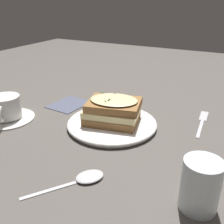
{
  "coord_description": "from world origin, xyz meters",
  "views": [
    {
      "loc": [
        0.61,
        0.28,
        0.34
      ],
      "look_at": [
        0.03,
        -0.03,
        0.04
      ],
      "focal_mm": 42.0,
      "sensor_mm": 36.0,
      "label": 1
    }
  ],
  "objects_px": {
    "fork": "(203,120)",
    "napkin": "(69,104)",
    "teacup_with_saucer": "(6,110)",
    "water_glass": "(200,185)",
    "sandwich": "(113,110)",
    "dinner_plate": "(112,123)",
    "spoon": "(85,178)"
  },
  "relations": [
    {
      "from": "spoon",
      "to": "teacup_with_saucer",
      "type": "bearing_deg",
      "value": -163.59
    },
    {
      "from": "water_glass",
      "to": "fork",
      "type": "bearing_deg",
      "value": -171.32
    },
    {
      "from": "fork",
      "to": "teacup_with_saucer",
      "type": "bearing_deg",
      "value": -156.89
    },
    {
      "from": "sandwich",
      "to": "teacup_with_saucer",
      "type": "distance_m",
      "value": 0.32
    },
    {
      "from": "fork",
      "to": "sandwich",
      "type": "bearing_deg",
      "value": -148.73
    },
    {
      "from": "dinner_plate",
      "to": "fork",
      "type": "relative_size",
      "value": 1.38
    },
    {
      "from": "fork",
      "to": "napkin",
      "type": "height_order",
      "value": "same"
    },
    {
      "from": "spoon",
      "to": "napkin",
      "type": "distance_m",
      "value": 0.41
    },
    {
      "from": "dinner_plate",
      "to": "sandwich",
      "type": "height_order",
      "value": "sandwich"
    },
    {
      "from": "dinner_plate",
      "to": "napkin",
      "type": "relative_size",
      "value": 2.0
    },
    {
      "from": "dinner_plate",
      "to": "fork",
      "type": "bearing_deg",
      "value": 125.2
    },
    {
      "from": "teacup_with_saucer",
      "to": "fork",
      "type": "height_order",
      "value": "teacup_with_saucer"
    },
    {
      "from": "sandwich",
      "to": "water_glass",
      "type": "xyz_separation_m",
      "value": [
        0.21,
        0.28,
        -0.0
      ]
    },
    {
      "from": "fork",
      "to": "napkin",
      "type": "relative_size",
      "value": 1.44
    },
    {
      "from": "dinner_plate",
      "to": "water_glass",
      "type": "height_order",
      "value": "water_glass"
    },
    {
      "from": "water_glass",
      "to": "fork",
      "type": "relative_size",
      "value": 0.52
    },
    {
      "from": "fork",
      "to": "dinner_plate",
      "type": "bearing_deg",
      "value": -148.46
    },
    {
      "from": "dinner_plate",
      "to": "fork",
      "type": "height_order",
      "value": "dinner_plate"
    },
    {
      "from": "sandwich",
      "to": "fork",
      "type": "distance_m",
      "value": 0.27
    },
    {
      "from": "fork",
      "to": "napkin",
      "type": "bearing_deg",
      "value": -172.7
    },
    {
      "from": "sandwich",
      "to": "spoon",
      "type": "relative_size",
      "value": 1.12
    },
    {
      "from": "water_glass",
      "to": "fork",
      "type": "distance_m",
      "value": 0.37
    },
    {
      "from": "sandwich",
      "to": "napkin",
      "type": "height_order",
      "value": "sandwich"
    },
    {
      "from": "teacup_with_saucer",
      "to": "fork",
      "type": "xyz_separation_m",
      "value": [
        -0.26,
        0.52,
        -0.03
      ]
    },
    {
      "from": "sandwich",
      "to": "water_glass",
      "type": "bearing_deg",
      "value": 53.06
    },
    {
      "from": "teacup_with_saucer",
      "to": "fork",
      "type": "bearing_deg",
      "value": 81.92
    },
    {
      "from": "water_glass",
      "to": "napkin",
      "type": "xyz_separation_m",
      "value": [
        -0.28,
        -0.48,
        -0.05
      ]
    },
    {
      "from": "sandwich",
      "to": "spoon",
      "type": "bearing_deg",
      "value": 14.47
    },
    {
      "from": "sandwich",
      "to": "teacup_with_saucer",
      "type": "relative_size",
      "value": 1.08
    },
    {
      "from": "water_glass",
      "to": "napkin",
      "type": "relative_size",
      "value": 0.75
    },
    {
      "from": "sandwich",
      "to": "napkin",
      "type": "bearing_deg",
      "value": -109.06
    },
    {
      "from": "water_glass",
      "to": "fork",
      "type": "xyz_separation_m",
      "value": [
        -0.36,
        -0.06,
        -0.05
      ]
    }
  ]
}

